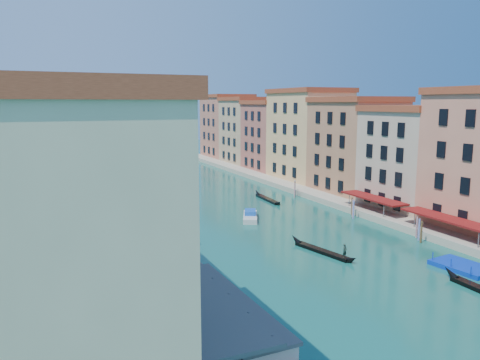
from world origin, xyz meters
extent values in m
cube|color=#C5B789|center=(-26.00, 8.00, 9.00)|extent=(12.00, 16.00, 18.00)
cube|color=maroon|center=(-26.00, 8.00, 18.50)|extent=(12.80, 16.40, 1.00)
cube|color=tan|center=(-26.00, 23.50, 8.50)|extent=(12.00, 15.00, 17.00)
cube|color=maroon|center=(-26.00, 23.50, 17.50)|extent=(12.80, 15.40, 1.00)
cube|color=tan|center=(-26.00, 39.50, 9.50)|extent=(12.00, 17.00, 19.00)
cube|color=maroon|center=(-26.00, 39.50, 19.50)|extent=(12.80, 17.40, 1.00)
cube|color=tan|center=(-26.00, 55.00, 8.25)|extent=(12.00, 14.00, 16.50)
cube|color=maroon|center=(-26.00, 55.00, 17.00)|extent=(12.80, 14.40, 1.00)
cube|color=beige|center=(-26.00, 71.00, 10.00)|extent=(12.00, 18.00, 20.00)
cube|color=maroon|center=(-26.00, 71.00, 20.50)|extent=(12.80, 18.40, 1.00)
cube|color=tan|center=(-26.00, 88.00, 8.75)|extent=(12.00, 16.00, 17.50)
cube|color=maroon|center=(-26.00, 88.00, 18.00)|extent=(12.80, 16.40, 1.00)
cube|color=#A3755C|center=(-26.00, 103.50, 9.25)|extent=(12.00, 15.00, 18.50)
cube|color=maroon|center=(-26.00, 103.50, 19.00)|extent=(12.80, 15.40, 1.00)
cube|color=tan|center=(-26.00, 119.50, 9.50)|extent=(12.00, 17.00, 19.00)
cube|color=maroon|center=(-26.00, 119.50, 19.50)|extent=(12.80, 17.40, 1.00)
cube|color=tan|center=(30.00, 39.00, 8.25)|extent=(12.00, 14.00, 16.50)
cube|color=maroon|center=(30.00, 39.00, 17.00)|extent=(12.80, 14.40, 1.00)
cube|color=#AA6B49|center=(30.00, 54.00, 9.00)|extent=(12.00, 16.00, 18.00)
cube|color=maroon|center=(30.00, 54.00, 18.50)|extent=(12.80, 16.40, 1.00)
cube|color=tan|center=(30.00, 71.00, 10.00)|extent=(12.00, 18.00, 20.00)
cube|color=maroon|center=(30.00, 71.00, 20.50)|extent=(12.80, 18.40, 1.00)
cube|color=#A65647|center=(30.00, 87.50, 8.75)|extent=(12.00, 15.00, 17.50)
cube|color=maroon|center=(30.00, 87.50, 18.00)|extent=(12.80, 15.40, 1.00)
cube|color=tan|center=(30.00, 103.00, 9.25)|extent=(12.00, 16.00, 18.50)
cube|color=maroon|center=(30.00, 103.00, 19.00)|extent=(12.80, 16.40, 1.00)
cube|color=#AF644D|center=(30.00, 119.50, 9.75)|extent=(12.00, 17.00, 19.50)
cube|color=maroon|center=(30.00, 119.50, 20.00)|extent=(12.80, 17.40, 1.00)
cube|color=#ACA38A|center=(22.00, 65.00, 0.50)|extent=(4.00, 140.00, 1.00)
cube|color=maroon|center=(22.20, 23.50, 3.00)|extent=(3.20, 15.30, 0.25)
cylinder|color=#535355|center=(20.80, 18.40, 1.50)|extent=(0.12, 0.12, 3.00)
cylinder|color=#535355|center=(20.80, 28.60, 1.50)|extent=(0.12, 0.12, 3.00)
cube|color=maroon|center=(22.20, 39.00, 3.00)|extent=(3.20, 12.60, 0.25)
cylinder|color=#535355|center=(20.80, 34.80, 1.50)|extent=(0.12, 0.12, 3.00)
cylinder|color=#535355|center=(20.80, 43.20, 1.50)|extent=(0.12, 0.12, 3.00)
cube|color=#535355|center=(-16.00, 12.00, 0.30)|extent=(5.00, 16.00, 0.60)
cube|color=#535355|center=(-16.00, 12.00, 3.50)|extent=(5.40, 16.40, 0.30)
cylinder|color=#543B1D|center=(18.50, 25.00, 1.30)|extent=(0.24, 0.24, 3.20)
cylinder|color=#543B1D|center=(19.10, 26.00, 1.30)|extent=(0.24, 0.24, 3.20)
cylinder|color=#543B1D|center=(19.70, 27.00, 1.30)|extent=(0.24, 0.24, 3.20)
cylinder|color=#543B1D|center=(18.50, 39.00, 1.30)|extent=(0.24, 0.24, 3.20)
cylinder|color=#543B1D|center=(19.10, 40.00, 1.30)|extent=(0.24, 0.24, 3.20)
cylinder|color=#543B1D|center=(19.70, 41.00, 1.30)|extent=(0.24, 0.24, 3.20)
cylinder|color=#543B1D|center=(18.50, 57.00, 1.30)|extent=(0.24, 0.24, 3.20)
cylinder|color=#543B1D|center=(19.10, 58.00, 1.30)|extent=(0.24, 0.24, 3.20)
cylinder|color=#543B1D|center=(19.70, 59.00, 1.30)|extent=(0.24, 0.24, 3.20)
cylinder|color=#543B1D|center=(-18.50, 12.00, 1.30)|extent=(0.24, 0.24, 3.20)
cylinder|color=#543B1D|center=(-18.50, 16.00, 1.30)|extent=(0.24, 0.24, 3.20)
cube|color=silver|center=(-14.00, 12.72, 0.59)|extent=(5.02, 19.85, 1.18)
cube|color=beige|center=(-14.00, 12.72, 1.87)|extent=(4.41, 15.89, 1.58)
cube|color=#535355|center=(-14.00, 12.72, 2.81)|extent=(4.72, 16.39, 0.25)
cube|color=#EF3F0E|center=(-14.00, 12.72, 1.13)|extent=(5.07, 19.85, 0.25)
cube|color=white|center=(-3.97, 72.29, 0.54)|extent=(5.02, 18.08, 1.07)
cube|color=beige|center=(-3.97, 72.29, 1.70)|extent=(4.37, 14.49, 1.43)
cube|color=#535355|center=(-3.97, 72.29, 2.55)|extent=(4.67, 14.95, 0.22)
cube|color=#EF3F0E|center=(-3.97, 72.29, 1.03)|extent=(5.07, 18.09, 0.22)
cube|color=black|center=(4.52, 26.69, 0.20)|extent=(2.77, 8.40, 0.42)
cone|color=black|center=(3.54, 31.24, 0.56)|extent=(1.21, 2.00, 1.56)
cone|color=black|center=(5.51, 22.15, 0.46)|extent=(1.15, 1.69, 1.38)
imported|color=#1E2E26|center=(5.27, 23.24, 1.17)|extent=(0.65, 0.50, 1.60)
cone|color=black|center=(11.95, 14.36, 0.58)|extent=(0.91, 1.96, 1.63)
cube|color=black|center=(12.58, 56.83, 0.21)|extent=(1.48, 8.73, 0.43)
cone|color=black|center=(12.81, 61.65, 0.58)|extent=(0.96, 1.98, 1.62)
cone|color=black|center=(12.34, 52.01, 0.48)|extent=(0.94, 1.64, 1.43)
cube|color=silver|center=(3.54, 45.06, 0.38)|extent=(4.69, 6.84, 0.75)
cube|color=blue|center=(3.74, 45.48, 1.04)|extent=(2.74, 3.28, 0.66)
cube|color=silver|center=(1.17, 93.41, 0.45)|extent=(3.14, 8.09, 0.90)
cube|color=blue|center=(1.12, 93.97, 1.24)|extent=(2.31, 3.55, 0.79)
cube|color=#0731AF|center=(15.50, 15.88, 0.25)|extent=(4.73, 6.48, 0.50)
camera|label=1|loc=(-26.39, -18.85, 17.87)|focal=35.00mm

